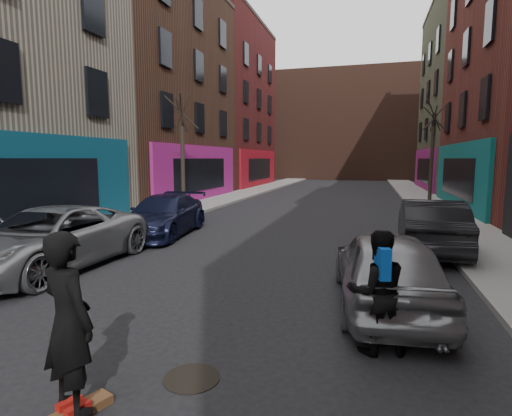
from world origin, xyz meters
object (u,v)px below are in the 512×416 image
Objects in this scene: skateboard at (74,414)px; skateboarder at (68,323)px; parked_right_far at (387,268)px; parked_right_end at (430,226)px; parked_left_end at (163,215)px; tree_right_far at (432,143)px; manhole at (192,378)px; parked_left_far at (49,239)px; pedestrian at (377,291)px; tree_left_far at (182,145)px.

skateboard is 0.99m from skateboarder.
parked_right_far is 0.91× the size of parked_right_end.
parked_left_end is at bearing -46.59° from skateboarder.
tree_right_far reaches higher than manhole.
parked_left_end is 10.20m from skateboard.
skateboard is at bearing -45.00° from parked_left_far.
parked_right_far is at bearing 72.20° from skateboard.
tree_right_far is at bearing 42.83° from parked_left_end.
skateboarder is (-3.23, -4.19, 0.32)m from parked_right_far.
parked_left_far is 1.17× the size of parked_right_end.
skateboarder is at bearing 21.72° from pedestrian.
parked_right_end is at bearing -111.87° from parked_right_far.
parked_right_end is at bearing -29.43° from tree_left_far.
tree_left_far is 9.29× the size of manhole.
tree_right_far is at bearing 57.19° from parked_left_far.
parked_right_end is 10.24m from skateboarder.
parked_right_far is (7.80, -0.41, -0.04)m from parked_left_far.
skateboarder is 1.09× the size of pedestrian.
parked_right_far is at bearing -2.78° from parked_left_far.
parked_left_far is at bearing 28.02° from parked_right_end.
parked_left_end is 2.80× the size of pedestrian.
skateboarder is at bearing -67.94° from tree_left_far.
parked_right_end is at bearing -7.58° from parked_left_end.
manhole is (5.43, -3.57, -0.75)m from parked_left_far.
parked_left_far is at bearing -81.43° from tree_left_far.
tree_right_far reaches higher than skateboard.
parked_left_end is (0.50, 4.73, -0.05)m from parked_left_far.
parked_left_end is 6.05× the size of skateboard.
parked_right_end is at bearing -119.48° from pedestrian.
parked_right_far is at bearing -41.37° from parked_left_end.
tree_left_far is 16.01m from pedestrian.
parked_right_far is (9.40, -11.03, -2.66)m from tree_left_far.
pedestrian is at bearing 57.73° from skateboard.
skateboarder is (4.57, -4.60, 0.29)m from parked_left_far.
parked_left_far is (-10.80, -16.62, -2.78)m from tree_right_far.
tree_right_far reaches higher than parked_right_end.
manhole is at bearing -65.57° from parked_left_end.
skateboarder reaches higher than parked_left_far.
skateboard is at bearing 21.72° from pedestrian.
tree_left_far is at bearing -27.62° from parked_right_end.
skateboard is at bearing -72.69° from parked_left_end.
parked_left_far is at bearing 146.62° from manhole.
pedestrian is (-0.20, -1.83, 0.15)m from parked_right_far.
tree_right_far is 17.52m from parked_right_far.
parked_right_far is 5.13m from parked_right_end.
tree_left_far reaches higher than skateboarder.
parked_left_far is 4.75m from parked_left_end.
tree_right_far is at bearing 75.10° from manhole.
skateboard is (4.57, -4.60, -0.70)m from parked_left_far.
parked_left_far is 7.75× the size of manhole.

